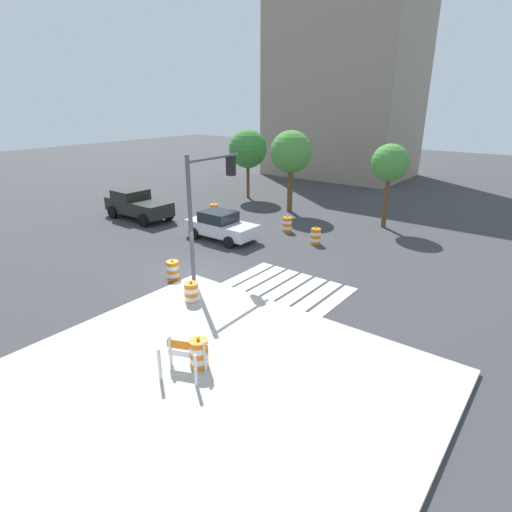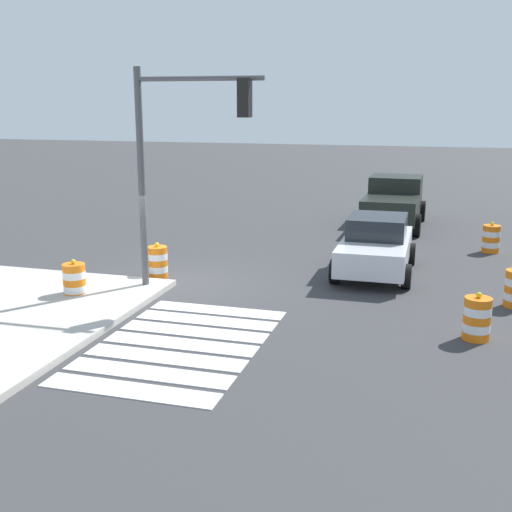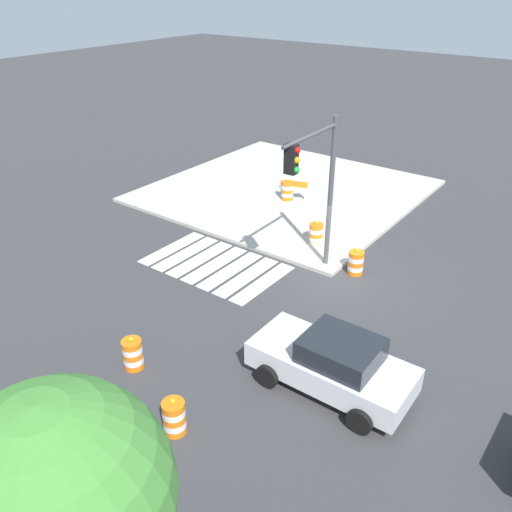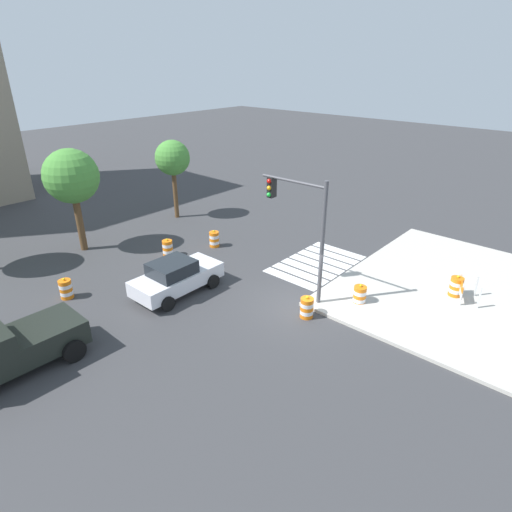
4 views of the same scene
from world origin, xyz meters
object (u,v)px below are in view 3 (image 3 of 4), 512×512
Objects in this scene: sports_car at (333,363)px; traffic_barrel_median_near at (316,234)px; street_tree_streetside_far at (57,500)px; construction_barricade at (295,186)px; traffic_barrel_median_far at (174,417)px; traffic_barrel_on_sidewalk at (287,190)px; traffic_barrel_far_curb at (356,263)px; traffic_barrel_crosswalk_end at (133,354)px; traffic_light_pole at (316,176)px.

sports_car is 8.37m from traffic_barrel_median_near.
street_tree_streetside_far is (-5.04, 14.83, 3.76)m from traffic_barrel_median_near.
traffic_barrel_median_far is at bearing 112.01° from construction_barricade.
traffic_barrel_on_sidewalk reaches higher than traffic_barrel_median_near.
street_tree_streetside_far reaches higher than construction_barricade.
sports_car is 12.99m from construction_barricade.
traffic_barrel_median_near is 10.80m from traffic_barrel_median_far.
traffic_barrel_far_curb is 0.71× the size of construction_barricade.
traffic_barrel_on_sidewalk is (5.77, -13.52, 0.15)m from traffic_barrel_median_far.
traffic_barrel_far_curb is (-2.56, -8.36, 0.00)m from traffic_barrel_crosswalk_end.
traffic_light_pole is at bearing -73.04° from street_tree_streetside_far.
traffic_barrel_crosswalk_end is 12.91m from traffic_barrel_on_sidewalk.
construction_barricade reaches higher than traffic_barrel_far_curb.
street_tree_streetside_far is at bearing 108.78° from traffic_barrel_median_near.
traffic_barrel_far_curb is at bearing 140.97° from construction_barricade.
traffic_barrel_far_curb is 0.19× the size of traffic_light_pole.
traffic_barrel_on_sidewalk is (5.76, -4.15, 0.15)m from traffic_barrel_far_curb.
street_tree_streetside_far is at bearing 92.84° from sports_car.
sports_car is at bearing -152.00° from traffic_barrel_crosswalk_end.
sports_car is at bearing -87.16° from street_tree_streetside_far.
traffic_barrel_far_curb is 3.86m from traffic_light_pole.
sports_car is 3.00× the size of construction_barricade.
street_tree_streetside_far reaches higher than traffic_barrel_crosswalk_end.
traffic_light_pole is (3.38, -4.47, 3.10)m from sports_car.
street_tree_streetside_far is at bearing 134.58° from traffic_barrel_crosswalk_end.
sports_car is 6.22m from traffic_barrel_far_curb.
traffic_barrel_far_curb is (2.28, -5.78, -0.36)m from sports_car.
traffic_barrel_crosswalk_end is 7.98m from traffic_light_pole.
traffic_barrel_far_curb is at bearing -107.05° from traffic_barrel_crosswalk_end.
traffic_barrel_on_sidewalk is (3.38, -2.99, 0.15)m from traffic_barrel_median_near.
traffic_barrel_crosswalk_end and traffic_barrel_far_curb have the same top height.
traffic_barrel_median_far is 15.01m from construction_barricade.
sports_car is 0.75× the size of street_tree_streetside_far.
traffic_light_pole is at bearing -82.11° from traffic_barrel_median_far.
traffic_barrel_far_curb is (-2.38, 1.17, 0.00)m from traffic_barrel_median_near.
traffic_barrel_on_sidewalk is at bearing -66.88° from traffic_barrel_median_far.
traffic_barrel_median_far is at bearing -58.33° from street_tree_streetside_far.
traffic_barrel_far_curb is 7.10m from traffic_barrel_on_sidewalk.
street_tree_streetside_far reaches higher than sports_car.
traffic_barrel_on_sidewalk is at bearing -41.47° from traffic_barrel_median_near.
traffic_barrel_on_sidewalk reaches higher than construction_barricade.
sports_car reaches higher than traffic_barrel_median_far.
traffic_barrel_median_near is (4.65, -6.95, -0.36)m from sports_car.
traffic_barrel_median_near is 0.19× the size of traffic_light_pole.
traffic_barrel_crosswalk_end is 2.77m from traffic_barrel_median_far.
traffic_light_pole is 0.96× the size of street_tree_streetside_far.
sports_car is 4.23× the size of traffic_barrel_far_curb.
construction_barricade is at bearing -46.27° from traffic_barrel_median_near.
traffic_light_pole is at bearing -101.73° from traffic_barrel_crosswalk_end.
sports_car reaches higher than construction_barricade.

